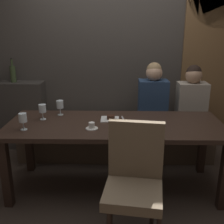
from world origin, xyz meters
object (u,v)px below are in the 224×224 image
object	(u,v)px
dining_table	(115,131)
diner_redhead	(153,97)
banquette_bench	(115,141)
espresso_cup	(92,126)
wine_glass_near_right	(60,105)
wine_glass_far_left	(42,109)
wine_glass_far_right	(23,119)
diner_bearded	(192,98)
dessert_plate	(110,118)
chair_near_side	(134,176)
wine_bottle_pale_label	(13,73)
fork_on_table	(123,119)

from	to	relation	value
dining_table	diner_redhead	xyz separation A→B (m)	(0.47, 0.71, 0.18)
banquette_bench	espresso_cup	world-z (taller)	espresso_cup
wine_glass_near_right	wine_glass_far_left	world-z (taller)	same
diner_redhead	wine_glass_far_right	distance (m)	1.62
wine_glass_far_right	diner_bearded	bearing A→B (deg)	26.40
dining_table	dessert_plate	bearing A→B (deg)	115.65
diner_bearded	wine_glass_far_right	size ratio (longest dim) A/B	4.80
chair_near_side	diner_bearded	bearing A→B (deg)	60.94
diner_redhead	wine_bottle_pale_label	size ratio (longest dim) A/B	2.51
wine_glass_near_right	dessert_plate	size ratio (longest dim) A/B	0.86
diner_bearded	wine_glass_near_right	xyz separation A→B (m)	(-1.56, -0.44, 0.03)
diner_redhead	espresso_cup	size ratio (longest dim) A/B	6.81
dessert_plate	wine_bottle_pale_label	bearing A→B (deg)	145.23
chair_near_side	diner_redhead	distance (m)	1.49
wine_glass_far_left	espresso_cup	bearing A→B (deg)	-26.01
chair_near_side	espresso_cup	distance (m)	0.71
chair_near_side	fork_on_table	xyz separation A→B (m)	(-0.08, 0.86, 0.18)
dessert_plate	wine_glass_far_right	bearing A→B (deg)	-159.51
wine_bottle_pale_label	dessert_plate	world-z (taller)	wine_bottle_pale_label
dining_table	diner_redhead	distance (m)	0.87
wine_bottle_pale_label	wine_glass_near_right	xyz separation A→B (m)	(0.79, -0.78, -0.22)
chair_near_side	wine_glass_far_left	bearing A→B (deg)	138.26
chair_near_side	wine_bottle_pale_label	size ratio (longest dim) A/B	3.01
dessert_plate	fork_on_table	distance (m)	0.14
chair_near_side	wine_glass_far_left	xyz separation A→B (m)	(-0.93, 0.83, 0.30)
diner_bearded	wine_glass_far_left	xyz separation A→B (m)	(-1.72, -0.60, 0.03)
banquette_bench	fork_on_table	distance (m)	0.77
wine_glass_near_right	diner_bearded	bearing A→B (deg)	15.87
wine_bottle_pale_label	fork_on_table	xyz separation A→B (m)	(1.49, -0.91, -0.33)
dining_table	wine_glass_far_right	bearing A→B (deg)	-167.11
banquette_bench	diner_bearded	xyz separation A→B (m)	(0.95, 0.01, 0.59)
wine_glass_far_right	diner_redhead	bearing A→B (deg)	34.05
wine_glass_far_left	wine_glass_near_right	bearing A→B (deg)	45.76
wine_glass_far_right	espresso_cup	world-z (taller)	wine_glass_far_right
wine_glass_near_right	diner_redhead	bearing A→B (deg)	22.35
chair_near_side	diner_bearded	xyz separation A→B (m)	(0.79, 1.43, 0.26)
diner_bearded	espresso_cup	bearing A→B (deg)	-143.59
chair_near_side	dessert_plate	bearing A→B (deg)	104.34
diner_redhead	espresso_cup	distance (m)	1.11
chair_near_side	wine_bottle_pale_label	world-z (taller)	wine_bottle_pale_label
wine_glass_near_right	dessert_plate	xyz separation A→B (m)	(0.56, -0.15, -0.10)
chair_near_side	espresso_cup	bearing A→B (deg)	124.32
dining_table	dessert_plate	size ratio (longest dim) A/B	11.58
wine_glass_far_right	fork_on_table	bearing A→B (deg)	19.22
banquette_bench	wine_glass_far_right	bearing A→B (deg)	-134.06
wine_glass_near_right	wine_bottle_pale_label	bearing A→B (deg)	135.29
dining_table	wine_glass_near_right	xyz separation A→B (m)	(-0.61, 0.26, 0.20)
diner_bearded	dessert_plate	xyz separation A→B (m)	(-1.01, -0.60, -0.07)
wine_bottle_pale_label	wine_glass_far_left	distance (m)	1.15
espresso_cup	fork_on_table	world-z (taller)	espresso_cup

